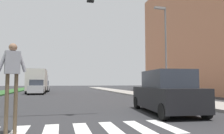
# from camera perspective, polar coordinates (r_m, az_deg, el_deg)

# --- Properties ---
(ground_plane) EXTENTS (140.00, 140.00, 0.00)m
(ground_plane) POSITION_cam_1_polar(r_m,az_deg,el_deg) (28.40, -13.21, -6.92)
(ground_plane) COLOR #2D2D30
(crosswalk) EXTENTS (6.75, 2.20, 0.01)m
(crosswalk) POSITION_cam_1_polar(r_m,az_deg,el_deg) (6.63, -12.05, -16.37)
(crosswalk) COLOR silver
(crosswalk) RESTS_ON ground_plane
(sidewalk_right) EXTENTS (3.00, 64.00, 0.15)m
(sidewalk_right) POSITION_cam_1_polar(r_m,az_deg,el_deg) (27.83, 5.03, -6.92)
(sidewalk_right) COLOR #9E9991
(sidewalk_right) RESTS_ON ground_plane
(street_lamp_right) EXTENTS (1.02, 0.24, 7.50)m
(street_lamp_right) POSITION_cam_1_polar(r_m,az_deg,el_deg) (18.05, 13.94, 6.09)
(street_lamp_right) COLOR slate
(street_lamp_right) RESTS_ON sidewalk_right
(pedestrian_performer) EXTENTS (0.74, 0.34, 2.49)m
(pedestrian_performer) POSITION_cam_1_polar(r_m,az_deg,el_deg) (6.40, -25.18, -1.57)
(pedestrian_performer) COLOR brown
(pedestrian_performer) RESTS_ON ground_plane
(suv_crossing) EXTENTS (2.31, 4.74, 1.97)m
(suv_crossing) POSITION_cam_1_polar(r_m,az_deg,el_deg) (10.29, 14.25, -6.75)
(suv_crossing) COLOR black
(suv_crossing) RESTS_ON ground_plane
(sedan_midblock) EXTENTS (1.87, 4.18, 1.75)m
(sedan_midblock) POSITION_cam_1_polar(r_m,az_deg,el_deg) (27.53, -19.42, -5.21)
(sedan_midblock) COLOR #B7B7BC
(sedan_midblock) RESTS_ON ground_plane
(sedan_distant) EXTENTS (1.93, 4.62, 1.70)m
(sedan_distant) POSITION_cam_1_polar(r_m,az_deg,el_deg) (35.89, -17.81, -4.98)
(sedan_distant) COLOR #B7B7BC
(sedan_distant) RESTS_ON ground_plane
(truck_box_delivery) EXTENTS (2.40, 6.20, 3.10)m
(truck_box_delivery) POSITION_cam_1_polar(r_m,az_deg,el_deg) (30.01, -19.32, -3.53)
(truck_box_delivery) COLOR #B7B7BC
(truck_box_delivery) RESTS_ON ground_plane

